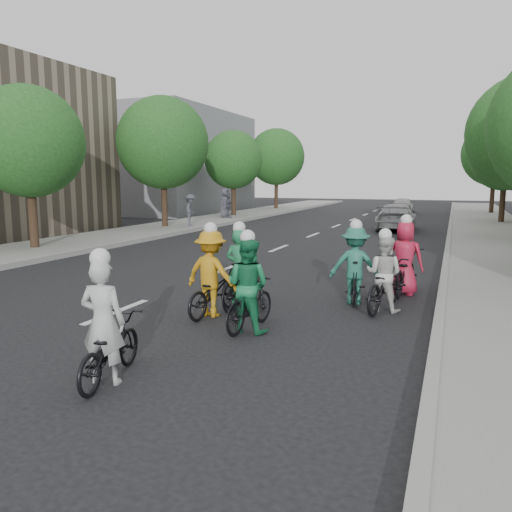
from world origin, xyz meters
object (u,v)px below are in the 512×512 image
Objects in this scene: cyclist_1 at (384,281)px; cyclist_5 at (212,281)px; follow_car_trail at (403,206)px; spectator_1 at (229,206)px; cyclist_2 at (107,339)px; cyclist_4 at (241,278)px; follow_car_lead at (396,217)px; cyclist_0 at (404,266)px; spectator_2 at (225,203)px; spectator_0 at (190,210)px; cyclist_6 at (355,271)px; cyclist_3 at (249,293)px.

cyclist_5 reaches higher than cyclist_1.
spectator_1 is at bearing 43.27° from follow_car_trail.
cyclist_1 is 5.81m from cyclist_2.
cyclist_1 is at bearing -130.61° from cyclist_2.
cyclist_4 is at bearing 29.18° from cyclist_1.
follow_car_lead is (1.49, 18.55, 0.00)m from cyclist_5.
cyclist_1 is at bearing -145.00° from cyclist_5.
cyclist_5 is (-0.29, -0.72, 0.05)m from cyclist_4.
follow_car_trail is at bearing -88.48° from follow_car_lead.
cyclist_0 is at bearing 94.36° from follow_car_lead.
cyclist_0 is 1.12× the size of cyclist_2.
spectator_2 is at bearing 30.24° from spectator_1.
follow_car_trail is 2.03× the size of spectator_2.
cyclist_6 is at bearing -159.90° from spectator_0.
cyclist_6 reaches higher than cyclist_3.
cyclist_2 is 2.88m from cyclist_3.
cyclist_1 is 1.13× the size of cyclist_3.
cyclist_3 is (-2.01, -2.30, 0.08)m from cyclist_1.
spectator_0 is 5.78m from spectator_1.
spectator_2 reaches higher than spectator_0.
cyclist_0 reaches higher than spectator_1.
cyclist_1 is 1.11× the size of cyclist_6.
follow_car_trail is at bearing -78.68° from cyclist_0.
spectator_0 is at bearing 16.58° from follow_car_lead.
cyclist_4 reaches higher than follow_car_lead.
spectator_2 is at bearing -79.03° from cyclist_2.
spectator_0 is (-8.81, 15.01, 0.33)m from cyclist_5.
cyclist_0 reaches higher than cyclist_1.
cyclist_3 is 0.47× the size of follow_car_trail.
follow_car_lead is (-1.56, 16.91, 0.08)m from cyclist_1.
spectator_0 reaches higher than cyclist_2.
follow_car_lead is at bearing -104.29° from cyclist_2.
cyclist_5 is 1.19× the size of spectator_1.
cyclist_4 is at bearing 86.44° from follow_car_trail.
cyclist_3 is 1.56m from cyclist_4.
cyclist_1 is 23.19m from spectator_2.
cyclist_6 is (1.36, 2.66, 0.03)m from cyclist_3.
cyclist_0 reaches higher than cyclist_2.
cyclist_6 is 29.09m from follow_car_trail.
cyclist_4 is at bearing 83.76° from follow_car_lead.
spectator_1 is at bearing -56.63° from cyclist_3.
cyclist_1 is 2.91m from cyclist_4.
spectator_2 is (-9.62, 21.06, 0.42)m from cyclist_5.
cyclist_3 is 1.04× the size of spectator_0.
cyclist_3 is 0.38× the size of follow_car_lead.
cyclist_3 is 0.99× the size of cyclist_4.
spectator_1 is (-0.41, 5.77, -0.09)m from spectator_0.
cyclist_0 is at bearing -128.31° from cyclist_5.
cyclist_2 is at bearing 70.83° from cyclist_1.
spectator_2 reaches higher than follow_car_trail.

